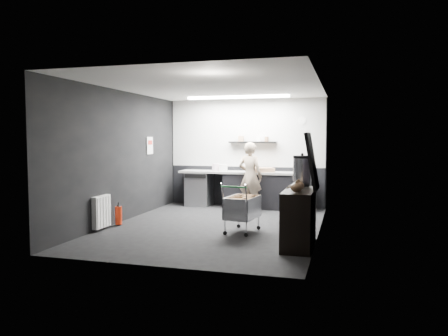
# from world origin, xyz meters

# --- Properties ---
(floor) EXTENTS (5.50, 5.50, 0.00)m
(floor) POSITION_xyz_m (0.00, 0.00, 0.00)
(floor) COLOR black
(floor) RESTS_ON ground
(ceiling) EXTENTS (5.50, 5.50, 0.00)m
(ceiling) POSITION_xyz_m (0.00, 0.00, 2.70)
(ceiling) COLOR white
(ceiling) RESTS_ON wall_back
(wall_back) EXTENTS (5.50, 0.00, 5.50)m
(wall_back) POSITION_xyz_m (0.00, 2.75, 1.35)
(wall_back) COLOR black
(wall_back) RESTS_ON floor
(wall_front) EXTENTS (5.50, 0.00, 5.50)m
(wall_front) POSITION_xyz_m (0.00, -2.75, 1.35)
(wall_front) COLOR black
(wall_front) RESTS_ON floor
(wall_left) EXTENTS (0.00, 5.50, 5.50)m
(wall_left) POSITION_xyz_m (-2.00, 0.00, 1.35)
(wall_left) COLOR black
(wall_left) RESTS_ON floor
(wall_right) EXTENTS (0.00, 5.50, 5.50)m
(wall_right) POSITION_xyz_m (2.00, 0.00, 1.35)
(wall_right) COLOR black
(wall_right) RESTS_ON floor
(kitchen_wall_panel) EXTENTS (3.95, 0.02, 1.70)m
(kitchen_wall_panel) POSITION_xyz_m (0.00, 2.73, 1.85)
(kitchen_wall_panel) COLOR silver
(kitchen_wall_panel) RESTS_ON wall_back
(dado_panel) EXTENTS (3.95, 0.02, 1.00)m
(dado_panel) POSITION_xyz_m (0.00, 2.73, 0.50)
(dado_panel) COLOR black
(dado_panel) RESTS_ON wall_back
(floating_shelf) EXTENTS (1.20, 0.22, 0.04)m
(floating_shelf) POSITION_xyz_m (0.20, 2.62, 1.62)
(floating_shelf) COLOR black
(floating_shelf) RESTS_ON wall_back
(wall_clock) EXTENTS (0.20, 0.03, 0.20)m
(wall_clock) POSITION_xyz_m (1.40, 2.72, 2.15)
(wall_clock) COLOR white
(wall_clock) RESTS_ON wall_back
(poster) EXTENTS (0.02, 0.30, 0.40)m
(poster) POSITION_xyz_m (-1.98, 1.30, 1.55)
(poster) COLOR white
(poster) RESTS_ON wall_left
(poster_red_band) EXTENTS (0.02, 0.22, 0.10)m
(poster_red_band) POSITION_xyz_m (-1.98, 1.30, 1.62)
(poster_red_band) COLOR red
(poster_red_band) RESTS_ON poster
(radiator) EXTENTS (0.10, 0.50, 0.60)m
(radiator) POSITION_xyz_m (-1.94, -0.90, 0.35)
(radiator) COLOR white
(radiator) RESTS_ON wall_left
(ceiling_strip) EXTENTS (2.40, 0.20, 0.04)m
(ceiling_strip) POSITION_xyz_m (0.00, 1.85, 2.67)
(ceiling_strip) COLOR white
(ceiling_strip) RESTS_ON ceiling
(prep_counter) EXTENTS (3.20, 0.61, 0.90)m
(prep_counter) POSITION_xyz_m (0.14, 2.42, 0.46)
(prep_counter) COLOR black
(prep_counter) RESTS_ON floor
(person) EXTENTS (0.67, 0.52, 1.63)m
(person) POSITION_xyz_m (0.28, 1.97, 0.82)
(person) COLOR beige
(person) RESTS_ON floor
(shopping_cart) EXTENTS (0.58, 0.88, 0.90)m
(shopping_cart) POSITION_xyz_m (0.64, -0.36, 0.43)
(shopping_cart) COLOR silver
(shopping_cart) RESTS_ON floor
(sideboard) EXTENTS (0.52, 1.21, 1.82)m
(sideboard) POSITION_xyz_m (1.76, -1.10, 0.58)
(sideboard) COLOR black
(sideboard) RESTS_ON floor
(fire_extinguisher) EXTENTS (0.13, 0.13, 0.44)m
(fire_extinguisher) POSITION_xyz_m (-1.85, -0.43, 0.21)
(fire_extinguisher) COLOR red
(fire_extinguisher) RESTS_ON floor
(cardboard_box) EXTENTS (0.63, 0.56, 0.10)m
(cardboard_box) POSITION_xyz_m (0.50, 2.37, 0.95)
(cardboard_box) COLOR #A77C59
(cardboard_box) RESTS_ON prep_counter
(pink_tub) EXTENTS (0.18, 0.18, 0.18)m
(pink_tub) POSITION_xyz_m (-0.71, 2.42, 0.99)
(pink_tub) COLOR silver
(pink_tub) RESTS_ON prep_counter
(white_container) EXTENTS (0.21, 0.17, 0.17)m
(white_container) POSITION_xyz_m (-0.50, 2.37, 0.98)
(white_container) COLOR white
(white_container) RESTS_ON prep_counter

